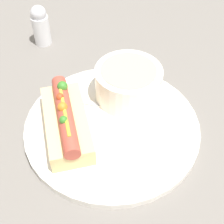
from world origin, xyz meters
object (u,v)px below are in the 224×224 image
object	(u,v)px
soup_bowl	(128,82)
salt_shaker	(41,25)
hot_dog	(66,121)
spoon	(116,108)

from	to	relation	value
soup_bowl	salt_shaker	size ratio (longest dim) A/B	1.31
salt_shaker	hot_dog	bearing A→B (deg)	-5.22
hot_dog	spoon	world-z (taller)	hot_dog
hot_dog	soup_bowl	xyz separation A→B (m)	(-0.04, 0.12, 0.01)
soup_bowl	spoon	bearing A→B (deg)	-54.08
spoon	salt_shaker	xyz separation A→B (m)	(-0.24, -0.06, 0.03)
hot_dog	spoon	bearing A→B (deg)	107.31
salt_shaker	soup_bowl	bearing A→B (deg)	22.73
hot_dog	spoon	xyz separation A→B (m)	(-0.01, 0.09, -0.02)
hot_dog	salt_shaker	world-z (taller)	salt_shaker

